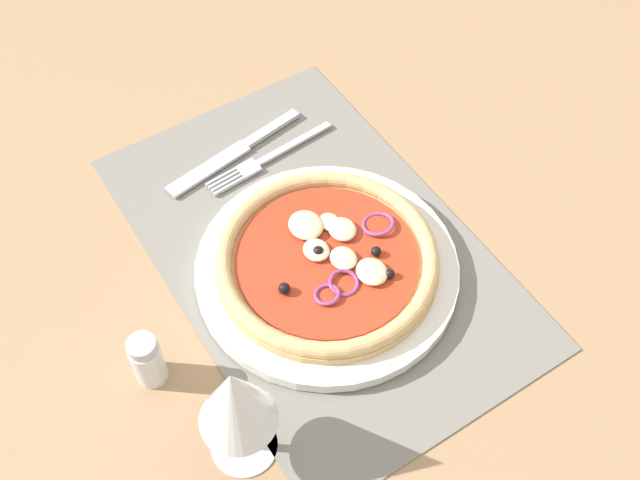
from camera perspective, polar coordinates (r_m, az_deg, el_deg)
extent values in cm
cube|color=#9E7A56|center=(88.39, -0.40, -1.07)|extent=(190.00, 140.00, 2.40)
cube|color=slate|center=(87.25, -0.40, -0.54)|extent=(51.74, 32.68, 0.40)
cylinder|color=silver|center=(84.41, 0.51, -2.15)|extent=(28.85, 28.85, 1.50)
cylinder|color=tan|center=(83.38, 0.51, -1.67)|extent=(24.31, 24.31, 1.00)
torus|color=tan|center=(82.67, 0.52, -1.34)|extent=(24.17, 24.17, 1.80)
cylinder|color=#B7381E|center=(82.85, 0.52, -1.42)|extent=(19.94, 19.94, 0.30)
ellipsoid|color=beige|center=(84.59, -1.05, 1.11)|extent=(4.18, 3.76, 1.25)
ellipsoid|color=beige|center=(81.27, 3.86, -2.35)|extent=(3.62, 3.26, 1.09)
ellipsoid|color=beige|center=(85.37, 0.54, 1.53)|extent=(2.56, 2.31, 0.77)
ellipsoid|color=beige|center=(82.77, -0.28, -0.75)|extent=(3.12, 2.80, 0.93)
ellipsoid|color=beige|center=(82.18, 1.75, -1.36)|extent=(3.15, 2.84, 0.95)
ellipsoid|color=beige|center=(84.43, 1.66, 0.81)|extent=(3.36, 3.03, 1.01)
sphere|color=black|center=(79.91, -2.66, -3.61)|extent=(1.26, 1.26, 1.26)
sphere|color=black|center=(82.77, 4.17, -0.85)|extent=(1.12, 1.12, 1.12)
sphere|color=black|center=(82.48, -0.14, -0.85)|extent=(1.23, 1.23, 1.23)
sphere|color=black|center=(81.31, 5.20, -2.50)|extent=(1.03, 1.03, 1.03)
torus|color=#8E3D75|center=(85.38, 4.32, 1.18)|extent=(3.76, 3.72, 1.29)
torus|color=#8E3D75|center=(79.88, 0.52, -4.06)|extent=(2.92, 2.89, 1.00)
torus|color=#8E3D75|center=(80.70, 1.77, -3.18)|extent=(3.34, 3.31, 0.90)
cube|color=#B2B5BA|center=(96.98, -1.95, 7.14)|extent=(1.83, 11.20, 0.44)
cube|color=#B2B5BA|center=(94.52, -5.31, 5.28)|extent=(2.40, 2.70, 0.44)
cube|color=#B2B5BA|center=(93.98, -7.34, 4.64)|extent=(0.68, 4.33, 0.44)
cube|color=#B2B5BA|center=(93.63, -7.14, 4.42)|extent=(0.68, 4.33, 0.44)
cube|color=#B2B5BA|center=(93.27, -6.94, 4.20)|extent=(0.68, 4.33, 0.44)
cube|color=#B2B5BA|center=(92.92, -6.74, 3.98)|extent=(0.68, 4.33, 0.44)
cube|color=#B2B5BA|center=(98.84, -3.62, 8.25)|extent=(2.68, 8.50, 0.62)
cube|color=#B2B5BA|center=(95.10, -8.24, 5.25)|extent=(3.91, 11.77, 0.44)
cylinder|color=silver|center=(76.40, -5.61, -14.85)|extent=(6.40, 6.40, 0.40)
cylinder|color=silver|center=(73.44, -5.81, -13.93)|extent=(0.80, 0.80, 6.00)
cone|color=silver|center=(66.82, -6.33, -11.56)|extent=(7.20, 7.20, 8.50)
cone|color=red|center=(67.14, -6.30, -11.69)|extent=(6.02, 6.02, 7.00)
cylinder|color=silver|center=(78.63, -12.61, -8.84)|extent=(3.20, 3.20, 5.50)
cylinder|color=#ADADB2|center=(75.74, -13.06, -7.67)|extent=(2.88, 2.88, 1.20)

